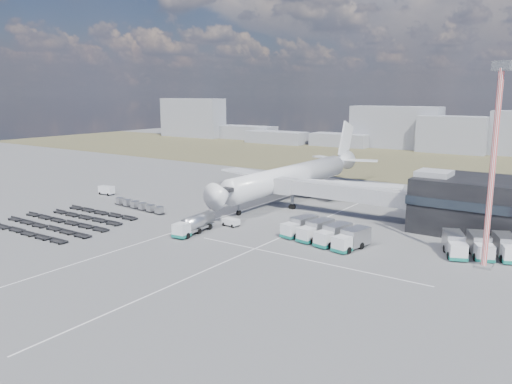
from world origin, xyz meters
The scene contains 16 objects.
ground centered at (0.00, 0.00, 0.00)m, with size 420.00×420.00×0.00m, color #565659.
grass_strip centered at (0.00, 110.00, 0.01)m, with size 420.00×90.00×0.01m, color #4A482C.
lane_markings centered at (9.77, 3.00, 0.01)m, with size 47.12×110.00×0.01m.
terminal centered at (47.77, 23.96, 5.25)m, with size 30.40×16.40×11.00m.
jet_bridge centered at (15.90, 20.42, 5.05)m, with size 30.30×3.80×7.05m.
airliner centered at (0.00, 32.38, 5.29)m, with size 51.59×64.53×17.62m.
skyline centered at (9.11, 152.46, 8.47)m, with size 310.34×24.90×22.36m.
fuel_tanker centered at (1.42, -6.55, 1.64)m, with size 3.64×10.39×3.29m.
pushback_tug centered at (4.00, 1.13, 0.73)m, with size 3.23×1.82×1.46m, color silver.
utility_van centered at (-40.57, 7.40, 1.10)m, with size 4.09×1.85×2.20m, color silver.
catering_truck centered at (14.41, 40.24, 1.27)m, with size 2.51×5.54×2.49m.
service_trucks_near centered at (23.58, 2.03, 1.67)m, with size 15.08×10.17×3.08m.
service_trucks_far centered at (47.26, 8.98, 1.71)m, with size 12.59×11.29×3.14m.
uld_row centered at (-21.33, 0.68, 0.90)m, with size 16.52×3.03×1.50m.
baggage_dollies centered at (-24.41, -16.16, 0.38)m, with size 25.67×19.86×0.76m.
floodlight_mast centered at (48.79, 3.99, 14.82)m, with size 2.80×2.28×29.56m.
Camera 1 is at (61.14, -72.63, 25.14)m, focal length 35.00 mm.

